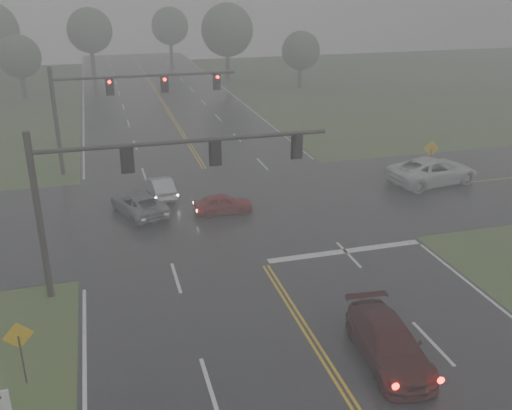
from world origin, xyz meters
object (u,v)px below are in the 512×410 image
object	(u,v)px
sedan_maroon	(387,360)
car_grey	(140,214)
signal_gantry_far	(112,97)
pickup_white	(431,183)
sedan_red	(223,213)
sedan_silver	(162,196)
signal_gantry_near	(131,176)

from	to	relation	value
sedan_maroon	car_grey	bearing A→B (deg)	119.47
sedan_maroon	signal_gantry_far	distance (m)	27.99
sedan_maroon	signal_gantry_far	size ratio (longest dim) A/B	0.39
sedan_maroon	pickup_white	world-z (taller)	pickup_white
car_grey	pickup_white	bearing A→B (deg)	161.93
sedan_red	pickup_white	xyz separation A→B (m)	(15.22, 1.34, 0.00)
sedan_silver	pickup_white	world-z (taller)	pickup_white
sedan_red	car_grey	size ratio (longest dim) A/B	0.75
signal_gantry_far	signal_gantry_near	bearing A→B (deg)	-90.01
sedan_red	signal_gantry_near	bearing A→B (deg)	143.67
signal_gantry_far	pickup_white	bearing A→B (deg)	-23.55
car_grey	signal_gantry_far	bearing A→B (deg)	-103.83
sedan_silver	signal_gantry_near	world-z (taller)	signal_gantry_near
sedan_maroon	signal_gantry_near	bearing A→B (deg)	140.20
sedan_maroon	sedan_red	world-z (taller)	sedan_maroon
pickup_white	signal_gantry_near	distance (m)	23.22
car_grey	signal_gantry_near	bearing A→B (deg)	66.99
sedan_red	car_grey	distance (m)	5.11
sedan_maroon	signal_gantry_near	size ratio (longest dim) A/B	0.39
sedan_maroon	pickup_white	size ratio (longest dim) A/B	0.79
pickup_white	sedan_silver	bearing A→B (deg)	73.89
signal_gantry_near	signal_gantry_far	size ratio (longest dim) A/B	1.00
sedan_silver	car_grey	size ratio (longest dim) A/B	0.80
sedan_silver	signal_gantry_far	xyz separation A→B (m)	(-2.37, 6.50, 5.43)
car_grey	signal_gantry_far	world-z (taller)	signal_gantry_far
sedan_maroon	signal_gantry_near	xyz separation A→B (m)	(-8.47, 8.38, 5.36)
sedan_maroon	pickup_white	xyz separation A→B (m)	(12.41, 17.02, 0.00)
sedan_red	car_grey	xyz separation A→B (m)	(-4.94, 1.28, 0.00)
sedan_maroon	sedan_silver	bearing A→B (deg)	112.14
sedan_maroon	signal_gantry_far	world-z (taller)	signal_gantry_far
sedan_red	signal_gantry_far	world-z (taller)	signal_gantry_far
car_grey	pickup_white	world-z (taller)	pickup_white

